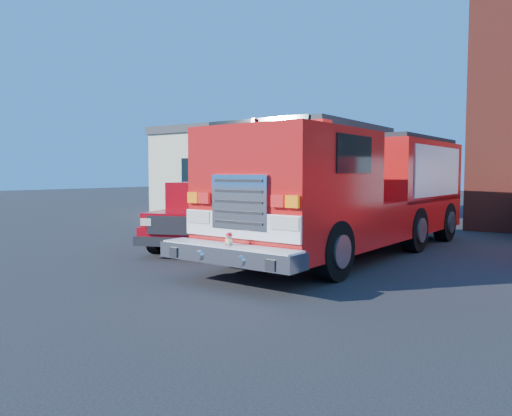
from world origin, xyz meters
The scene contains 4 objects.
ground centered at (0.00, 0.00, 0.00)m, with size 100.00×100.00×0.00m, color black.
side_building centered at (-9.00, 13.00, 2.20)m, with size 10.20×8.20×4.35m.
fire_engine centered at (0.45, 2.46, 1.54)m, with size 3.02×9.75×2.98m.
pickup_truck centered at (-3.36, 1.43, 0.82)m, with size 3.68×5.60×1.73m.
Camera 1 is at (5.49, -9.00, 1.97)m, focal length 35.00 mm.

